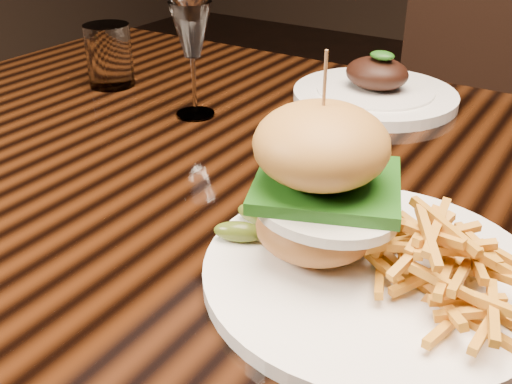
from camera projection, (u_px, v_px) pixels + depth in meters
The scene contains 7 objects.
dining_table at pixel (344, 237), 0.77m from camera, with size 1.60×0.90×0.75m.
burger_plate at pixel (367, 228), 0.54m from camera, with size 0.32×0.32×0.21m.
ramekin at pixel (339, 160), 0.75m from camera, with size 0.08×0.08×0.04m, color white.
wine_glass at pixel (191, 34), 0.87m from camera, with size 0.06×0.06×0.17m.
water_tumbler at pixel (109, 56), 1.03m from camera, with size 0.08×0.08×0.11m, color white.
far_dish at pixel (375, 92), 0.98m from camera, with size 0.27×0.27×0.09m.
chair_far at pixel (471, 113), 1.51m from camera, with size 0.46×0.47×0.95m.
Camera 1 is at (0.25, -0.60, 1.09)m, focal length 42.00 mm.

